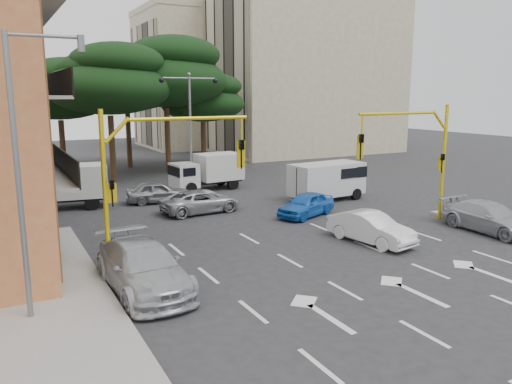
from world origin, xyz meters
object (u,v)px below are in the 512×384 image
at_px(car_blue_compact, 306,204).
at_px(box_truck_b, 207,172).
at_px(street_lamp_left, 25,160).
at_px(box_truck_a, 63,187).
at_px(car_silver_wagon, 143,267).
at_px(car_silver_parked, 490,218).
at_px(signal_mast_right, 419,148).
at_px(car_white_hatch, 371,228).
at_px(street_lamp_center, 190,110).
at_px(car_silver_cross_a, 201,201).
at_px(car_silver_cross_b, 158,192).
at_px(van_white, 327,181).
at_px(signal_mast_left, 153,166).

height_order(car_blue_compact, box_truck_b, box_truck_b).
distance_m(street_lamp_left, box_truck_a, 15.63).
xyz_separation_m(car_silver_wagon, car_silver_parked, (16.63, -0.76, -0.10)).
height_order(signal_mast_right, car_blue_compact, signal_mast_right).
bearing_deg(car_white_hatch, street_lamp_center, 88.77).
relative_size(street_lamp_center, car_white_hatch, 1.89).
height_order(signal_mast_right, car_silver_cross_a, signal_mast_right).
distance_m(signal_mast_right, car_silver_cross_b, 15.30).
bearing_deg(car_silver_wagon, street_lamp_left, -168.03).
height_order(signal_mast_right, van_white, signal_mast_right).
relative_size(street_lamp_left, van_white, 1.70).
distance_m(signal_mast_right, car_silver_parked, 4.71).
height_order(street_lamp_center, van_white, street_lamp_center).
bearing_deg(car_silver_cross_a, street_lamp_center, -20.71).
xyz_separation_m(car_white_hatch, car_silver_cross_a, (-4.48, 8.96, -0.05)).
relative_size(signal_mast_left, box_truck_a, 1.17).
bearing_deg(car_silver_wagon, car_white_hatch, 1.20).
xyz_separation_m(street_lamp_left, car_silver_cross_b, (7.98, 14.00, -4.06)).
relative_size(car_blue_compact, box_truck_a, 0.74).
bearing_deg(car_silver_wagon, car_blue_compact, 27.64).
distance_m(signal_mast_right, van_white, 7.38).
bearing_deg(car_silver_parked, box_truck_a, 140.18).
relative_size(van_white, box_truck_b, 0.94).
xyz_separation_m(signal_mast_left, street_lamp_left, (-4.49, -2.99, 0.84)).
distance_m(signal_mast_right, box_truck_b, 14.95).
height_order(car_blue_compact, box_truck_a, box_truck_a).
distance_m(signal_mast_left, car_silver_cross_a, 9.39).
bearing_deg(box_truck_b, box_truck_a, 94.46).
bearing_deg(signal_mast_left, street_lamp_left, -146.31).
distance_m(car_white_hatch, car_blue_compact, 5.48).
distance_m(car_blue_compact, box_truck_a, 13.95).
bearing_deg(box_truck_a, car_blue_compact, -116.24).
relative_size(box_truck_a, box_truck_b, 1.02).
height_order(street_lamp_left, box_truck_b, street_lamp_left).
bearing_deg(box_truck_b, car_silver_wagon, 145.94).
distance_m(signal_mast_right, box_truck_a, 19.72).
relative_size(car_white_hatch, van_white, 0.87).
bearing_deg(box_truck_a, signal_mast_right, -118.56).
distance_m(street_lamp_left, car_white_hatch, 14.43).
bearing_deg(box_truck_a, car_silver_parked, -121.40).
bearing_deg(van_white, car_silver_parked, 9.81).
bearing_deg(car_silver_cross_b, signal_mast_right, -127.09).
bearing_deg(car_silver_parked, signal_mast_left, 170.29).
relative_size(street_lamp_center, box_truck_a, 1.52).
height_order(signal_mast_right, car_silver_cross_b, signal_mast_right).
bearing_deg(street_lamp_center, signal_mast_right, -64.09).
relative_size(car_blue_compact, car_silver_wagon, 0.69).
height_order(street_lamp_left, car_silver_cross_b, street_lamp_left).
relative_size(car_silver_cross_a, box_truck_a, 0.88).
xyz_separation_m(car_blue_compact, car_silver_cross_b, (-6.03, 7.11, 0.01)).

